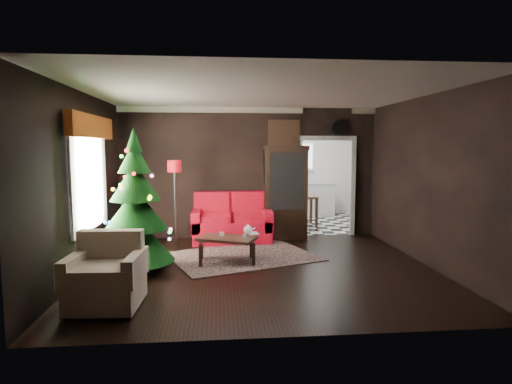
{
  "coord_description": "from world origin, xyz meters",
  "views": [
    {
      "loc": [
        -0.69,
        -6.63,
        1.94
      ],
      "look_at": [
        0.0,
        0.9,
        1.15
      ],
      "focal_mm": 29.67,
      "sensor_mm": 36.0,
      "label": 1
    }
  ],
  "objects": [
    {
      "name": "wall_back",
      "position": [
        0.0,
        2.5,
        1.4
      ],
      "size": [
        5.5,
        0.0,
        5.5
      ],
      "primitive_type": "plane",
      "rotation": [
        1.57,
        0.0,
        0.0
      ],
      "color": "black",
      "rests_on": "ground"
    },
    {
      "name": "floor_lamp",
      "position": [
        -1.52,
        1.74,
        0.83
      ],
      "size": [
        0.32,
        0.32,
        1.74
      ],
      "primitive_type": null,
      "rotation": [
        0.0,
        0.0,
        0.09
      ],
      "color": "black",
      "rests_on": "ground"
    },
    {
      "name": "wall_right",
      "position": [
        2.75,
        0.0,
        1.4
      ],
      "size": [
        0.0,
        5.5,
        5.5
      ],
      "primitive_type": "plane",
      "rotation": [
        1.57,
        0.0,
        -1.57
      ],
      "color": "black",
      "rests_on": "ground"
    },
    {
      "name": "kitchen_floor",
      "position": [
        1.7,
        4.0,
        0.0
      ],
      "size": [
        3.0,
        3.0,
        0.0
      ],
      "primitive_type": "plane",
      "color": "silver",
      "rests_on": "ground"
    },
    {
      "name": "kitchen_window",
      "position": [
        1.7,
        5.45,
        1.7
      ],
      "size": [
        0.7,
        0.06,
        0.7
      ],
      "primitive_type": "cube",
      "color": "white",
      "rests_on": "ground"
    },
    {
      "name": "left_window",
      "position": [
        -2.71,
        0.2,
        1.45
      ],
      "size": [
        0.05,
        1.6,
        1.4
      ],
      "primitive_type": "cube",
      "color": "white",
      "rests_on": "wall_left"
    },
    {
      "name": "coffee_table",
      "position": [
        -0.54,
        0.41,
        0.22
      ],
      "size": [
        1.09,
        0.89,
        0.42
      ],
      "primitive_type": null,
      "rotation": [
        0.0,
        0.0,
        -0.4
      ],
      "color": "black",
      "rests_on": "rug"
    },
    {
      "name": "teapot",
      "position": [
        -0.16,
        0.64,
        0.52
      ],
      "size": [
        0.18,
        0.18,
        0.16
      ],
      "primitive_type": null,
      "rotation": [
        0.0,
        0.0,
        -0.04
      ],
      "color": "white",
      "rests_on": "coffee_table"
    },
    {
      "name": "ceiling",
      "position": [
        0.0,
        0.0,
        2.8
      ],
      "size": [
        5.5,
        5.5,
        0.0
      ],
      "primitive_type": "plane",
      "rotation": [
        3.14,
        0.0,
        0.0
      ],
      "color": "white",
      "rests_on": "ground"
    },
    {
      "name": "wall_clock",
      "position": [
        1.95,
        2.45,
        2.38
      ],
      "size": [
        0.32,
        0.32,
        0.06
      ],
      "primitive_type": "cylinder",
      "color": "silver",
      "rests_on": "wall_back"
    },
    {
      "name": "floor",
      "position": [
        0.0,
        0.0,
        0.0
      ],
      "size": [
        5.5,
        5.5,
        0.0
      ],
      "primitive_type": "plane",
      "color": "black",
      "rests_on": "ground"
    },
    {
      "name": "painting",
      "position": [
        0.75,
        2.46,
        2.25
      ],
      "size": [
        0.62,
        0.05,
        0.52
      ],
      "primitive_type": "cube",
      "color": "#C28748",
      "rests_on": "wall_back"
    },
    {
      "name": "kitchen_table",
      "position": [
        1.4,
        3.7,
        0.38
      ],
      "size": [
        0.7,
        0.7,
        0.75
      ],
      "primitive_type": null,
      "color": "brown",
      "rests_on": "ground"
    },
    {
      "name": "doorway",
      "position": [
        1.7,
        2.5,
        1.05
      ],
      "size": [
        1.1,
        0.1,
        2.1
      ],
      "primitive_type": null,
      "color": "white",
      "rests_on": "ground"
    },
    {
      "name": "wall_left",
      "position": [
        -2.75,
        0.0,
        1.4
      ],
      "size": [
        0.0,
        5.5,
        5.5
      ],
      "primitive_type": "plane",
      "rotation": [
        1.57,
        0.0,
        1.57
      ],
      "color": "black",
      "rests_on": "ground"
    },
    {
      "name": "cup_b",
      "position": [
        -0.24,
        0.36,
        0.47
      ],
      "size": [
        0.09,
        0.09,
        0.06
      ],
      "primitive_type": "cylinder",
      "rotation": [
        0.0,
        0.0,
        -0.26
      ],
      "color": "silver",
      "rests_on": "coffee_table"
    },
    {
      "name": "book",
      "position": [
        -0.16,
        0.64,
        0.56
      ],
      "size": [
        0.18,
        0.04,
        0.24
      ],
      "primitive_type": "imported",
      "rotation": [
        0.0,
        0.0,
        0.12
      ],
      "color": "#7D6147",
      "rests_on": "coffee_table"
    },
    {
      "name": "kitchen_counter",
      "position": [
        1.7,
        5.2,
        0.45
      ],
      "size": [
        1.8,
        0.6,
        0.9
      ],
      "primitive_type": "cube",
      "color": "silver",
      "rests_on": "ground"
    },
    {
      "name": "christmas_tree",
      "position": [
        -1.96,
        0.02,
        1.05
      ],
      "size": [
        1.38,
        1.38,
        2.24
      ],
      "primitive_type": null,
      "rotation": [
        0.0,
        0.0,
        -0.19
      ],
      "color": "black",
      "rests_on": "ground"
    },
    {
      "name": "valance",
      "position": [
        -2.63,
        0.2,
        2.27
      ],
      "size": [
        0.12,
        2.1,
        0.35
      ],
      "primitive_type": "cube",
      "color": "#8F3A11",
      "rests_on": "wall_left"
    },
    {
      "name": "wall_front",
      "position": [
        0.0,
        -2.5,
        1.4
      ],
      "size": [
        5.5,
        0.0,
        5.5
      ],
      "primitive_type": "plane",
      "rotation": [
        -1.57,
        0.0,
        0.0
      ],
      "color": "black",
      "rests_on": "ground"
    },
    {
      "name": "curio_cabinet",
      "position": [
        0.75,
        2.27,
        0.95
      ],
      "size": [
        0.9,
        0.45,
        1.9
      ],
      "primitive_type": null,
      "color": "black",
      "rests_on": "ground"
    },
    {
      "name": "loveseat",
      "position": [
        -0.4,
        2.05,
        0.5
      ],
      "size": [
        1.7,
        0.9,
        1.0
      ],
      "primitive_type": null,
      "color": "#8E0004",
      "rests_on": "ground"
    },
    {
      "name": "armchair",
      "position": [
        -2.05,
        -1.49,
        0.46
      ],
      "size": [
        0.9,
        0.9,
        0.87
      ],
      "primitive_type": null,
      "rotation": [
        0.0,
        0.0,
        -0.06
      ],
      "color": "tan",
      "rests_on": "ground"
    },
    {
      "name": "rug",
      "position": [
        -0.24,
        0.77,
        0.01
      ],
      "size": [
        2.91,
        2.52,
        0.01
      ],
      "primitive_type": "cube",
      "rotation": [
        0.0,
        0.0,
        0.36
      ],
      "color": "#57434E",
      "rests_on": "ground"
    },
    {
      "name": "cup_a",
      "position": [
        -0.62,
        0.52,
        0.47
      ],
      "size": [
        0.1,
        0.1,
        0.07
      ],
      "primitive_type": "cylinder",
      "rotation": [
        0.0,
        0.0,
        -0.38
      ],
      "color": "white",
      "rests_on": "coffee_table"
    }
  ]
}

